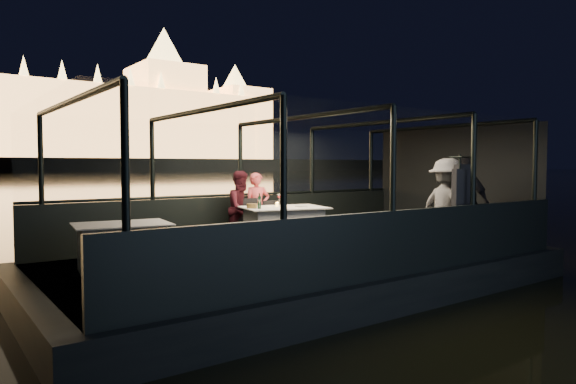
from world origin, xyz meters
TOP-DOWN VIEW (x-y plane):
  - boat_hull at (0.00, 0.00)m, footprint 8.60×4.40m
  - boat_deck at (0.00, 0.00)m, footprint 8.00×4.00m
  - gunwale_port at (0.00, 2.00)m, footprint 8.00×0.08m
  - gunwale_starboard at (0.00, -2.00)m, footprint 8.00×0.08m
  - cabin_glass_port at (0.00, 2.00)m, footprint 8.00×0.02m
  - cabin_glass_starboard at (0.00, -2.00)m, footprint 8.00×0.02m
  - cabin_roof_glass at (0.00, 0.00)m, footprint 8.00×4.00m
  - end_wall_fore at (-4.00, 0.00)m, footprint 0.02×4.00m
  - end_wall_aft at (4.00, 0.00)m, footprint 0.02×4.00m
  - canopy_ribs at (0.00, 0.00)m, footprint 8.00×4.00m
  - dining_table_central at (0.13, 0.72)m, footprint 1.66×1.38m
  - dining_table_aft at (-2.83, 0.51)m, footprint 1.42×1.11m
  - chair_port_left at (-0.14, 1.34)m, footprint 0.45×0.45m
  - chair_port_right at (0.32, 1.17)m, footprint 0.47×0.47m
  - coat_stand at (1.81, -1.75)m, footprint 0.55×0.48m
  - person_woman_coral at (0.15, 1.62)m, footprint 0.56×0.45m
  - person_man_maroon at (-0.26, 1.51)m, footprint 0.75×0.63m
  - passenger_stripe at (1.94, -1.42)m, footprint 0.69×1.10m
  - passenger_dark at (2.79, -1.19)m, footprint 0.51×1.01m
  - wine_bottle at (-0.44, 0.62)m, footprint 0.06×0.06m
  - bread_basket at (-0.47, 0.82)m, footprint 0.22×0.22m
  - amber_candle at (0.10, 0.87)m, footprint 0.07×0.07m
  - plate_near at (0.42, 0.57)m, footprint 0.29×0.29m
  - plate_far at (-0.27, 1.00)m, footprint 0.33×0.33m
  - wine_glass_white at (-0.47, 0.58)m, footprint 0.07×0.07m
  - wine_glass_red at (0.23, 0.99)m, footprint 0.07×0.07m

SIDE VIEW (x-z plane):
  - boat_hull at x=0.00m, z-range -0.50..0.50m
  - boat_deck at x=0.00m, z-range 0.46..0.50m
  - dining_table_central at x=0.13m, z-range 0.50..1.27m
  - dining_table_aft at x=-2.83m, z-range 0.54..1.23m
  - gunwale_port at x=0.00m, z-range 0.50..1.40m
  - gunwale_starboard at x=0.00m, z-range 0.50..1.40m
  - chair_port_left at x=-0.14m, z-range 0.51..1.39m
  - chair_port_right at x=0.32m, z-range 0.54..1.36m
  - person_woman_coral at x=0.15m, z-range 0.57..1.93m
  - person_man_maroon at x=-0.26m, z-range 0.55..1.95m
  - plate_near at x=0.42m, z-range 1.27..1.28m
  - plate_far at x=-0.27m, z-range 1.27..1.28m
  - bread_basket at x=-0.47m, z-range 1.27..1.34m
  - amber_candle at x=0.10m, z-range 1.27..1.34m
  - passenger_stripe at x=1.94m, z-range 0.54..2.16m
  - passenger_dark at x=2.79m, z-range 0.52..2.18m
  - wine_glass_white at x=-0.47m, z-range 1.27..1.45m
  - wine_glass_red at x=0.23m, z-range 1.25..1.47m
  - coat_stand at x=1.81m, z-range 0.56..2.24m
  - wine_bottle at x=-0.44m, z-range 1.28..1.55m
  - end_wall_fore at x=-4.00m, z-range 0.50..2.80m
  - end_wall_aft at x=4.00m, z-range 0.50..2.80m
  - canopy_ribs at x=0.00m, z-range 0.50..2.80m
  - cabin_glass_port at x=0.00m, z-range 1.40..2.80m
  - cabin_glass_starboard at x=0.00m, z-range 1.40..2.80m
  - cabin_roof_glass at x=0.00m, z-range 2.79..2.81m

